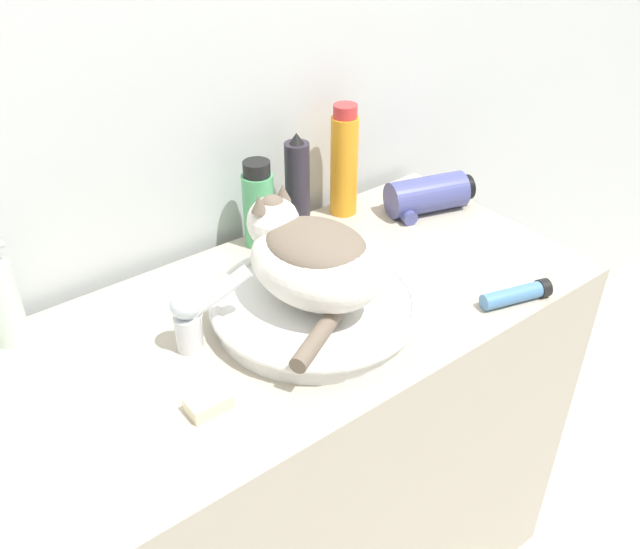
{
  "coord_description": "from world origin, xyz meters",
  "views": [
    {
      "loc": [
        -0.52,
        -0.52,
        1.57
      ],
      "look_at": [
        0.05,
        0.21,
        0.94
      ],
      "focal_mm": 38.0,
      "sensor_mm": 36.0,
      "label": 1
    }
  ],
  "objects_px": {
    "faucet": "(194,313)",
    "shampoo_bottle_tall": "(344,162)",
    "soap_bar": "(209,403)",
    "mouthwash_bottle": "(259,205)",
    "soap_pump_bottle": "(1,302)",
    "hairspray_can_black": "(297,186)",
    "hair_dryer": "(426,195)",
    "cream_tube": "(517,295)",
    "cat": "(311,256)"
  },
  "relations": [
    {
      "from": "faucet",
      "to": "mouthwash_bottle",
      "type": "xyz_separation_m",
      "value": [
        0.26,
        0.21,
        0.02
      ]
    },
    {
      "from": "cat",
      "to": "hairspray_can_black",
      "type": "bearing_deg",
      "value": -41.61
    },
    {
      "from": "faucet",
      "to": "soap_bar",
      "type": "distance_m",
      "value": 0.16
    },
    {
      "from": "soap_pump_bottle",
      "to": "hair_dryer",
      "type": "bearing_deg",
      "value": -7.12
    },
    {
      "from": "shampoo_bottle_tall",
      "to": "hair_dryer",
      "type": "distance_m",
      "value": 0.2
    },
    {
      "from": "cream_tube",
      "to": "hair_dryer",
      "type": "distance_m",
      "value": 0.36
    },
    {
      "from": "hairspray_can_black",
      "to": "hair_dryer",
      "type": "xyz_separation_m",
      "value": [
        0.27,
        -0.11,
        -0.06
      ]
    },
    {
      "from": "soap_pump_bottle",
      "to": "shampoo_bottle_tall",
      "type": "distance_m",
      "value": 0.72
    },
    {
      "from": "cream_tube",
      "to": "soap_bar",
      "type": "height_order",
      "value": "cream_tube"
    },
    {
      "from": "mouthwash_bottle",
      "to": "shampoo_bottle_tall",
      "type": "relative_size",
      "value": 0.74
    },
    {
      "from": "faucet",
      "to": "shampoo_bottle_tall",
      "type": "bearing_deg",
      "value": 39.19
    },
    {
      "from": "soap_bar",
      "to": "hairspray_can_black",
      "type": "bearing_deg",
      "value": 39.82
    },
    {
      "from": "soap_pump_bottle",
      "to": "soap_bar",
      "type": "height_order",
      "value": "soap_pump_bottle"
    },
    {
      "from": "faucet",
      "to": "soap_bar",
      "type": "height_order",
      "value": "faucet"
    },
    {
      "from": "soap_pump_bottle",
      "to": "hair_dryer",
      "type": "height_order",
      "value": "soap_pump_bottle"
    },
    {
      "from": "cat",
      "to": "hair_dryer",
      "type": "bearing_deg",
      "value": -80.62
    },
    {
      "from": "soap_bar",
      "to": "faucet",
      "type": "bearing_deg",
      "value": 67.33
    },
    {
      "from": "faucet",
      "to": "hair_dryer",
      "type": "distance_m",
      "value": 0.64
    },
    {
      "from": "cream_tube",
      "to": "hair_dryer",
      "type": "xyz_separation_m",
      "value": [
        0.11,
        0.34,
        0.02
      ]
    },
    {
      "from": "soap_pump_bottle",
      "to": "shampoo_bottle_tall",
      "type": "xyz_separation_m",
      "value": [
        0.72,
        0.0,
        0.04
      ]
    },
    {
      "from": "cream_tube",
      "to": "shampoo_bottle_tall",
      "type": "bearing_deg",
      "value": 94.22
    },
    {
      "from": "cat",
      "to": "shampoo_bottle_tall",
      "type": "relative_size",
      "value": 1.2
    },
    {
      "from": "faucet",
      "to": "shampoo_bottle_tall",
      "type": "distance_m",
      "value": 0.53
    },
    {
      "from": "faucet",
      "to": "mouthwash_bottle",
      "type": "bearing_deg",
      "value": 54.2
    },
    {
      "from": "cream_tube",
      "to": "hair_dryer",
      "type": "height_order",
      "value": "hair_dryer"
    },
    {
      "from": "hairspray_can_black",
      "to": "cream_tube",
      "type": "height_order",
      "value": "hairspray_can_black"
    },
    {
      "from": "shampoo_bottle_tall",
      "to": "cream_tube",
      "type": "distance_m",
      "value": 0.46
    },
    {
      "from": "shampoo_bottle_tall",
      "to": "hair_dryer",
      "type": "xyz_separation_m",
      "value": [
        0.15,
        -0.11,
        -0.08
      ]
    },
    {
      "from": "mouthwash_bottle",
      "to": "hairspray_can_black",
      "type": "xyz_separation_m",
      "value": [
        0.1,
        0.0,
        0.01
      ]
    },
    {
      "from": "soap_bar",
      "to": "mouthwash_bottle",
      "type": "bearing_deg",
      "value": 47.26
    },
    {
      "from": "faucet",
      "to": "soap_bar",
      "type": "bearing_deg",
      "value": -97.02
    },
    {
      "from": "cat",
      "to": "soap_bar",
      "type": "xyz_separation_m",
      "value": [
        -0.26,
        -0.09,
        -0.11
      ]
    },
    {
      "from": "soap_pump_bottle",
      "to": "cream_tube",
      "type": "bearing_deg",
      "value": -30.97
    },
    {
      "from": "hair_dryer",
      "to": "soap_bar",
      "type": "distance_m",
      "value": 0.72
    },
    {
      "from": "faucet",
      "to": "mouthwash_bottle",
      "type": "relative_size",
      "value": 0.76
    },
    {
      "from": "cat",
      "to": "faucet",
      "type": "height_order",
      "value": "cat"
    },
    {
      "from": "cat",
      "to": "soap_bar",
      "type": "distance_m",
      "value": 0.29
    },
    {
      "from": "hairspray_can_black",
      "to": "cream_tube",
      "type": "xyz_separation_m",
      "value": [
        0.16,
        -0.45,
        -0.09
      ]
    },
    {
      "from": "hair_dryer",
      "to": "soap_bar",
      "type": "relative_size",
      "value": 3.2
    },
    {
      "from": "soap_pump_bottle",
      "to": "cream_tube",
      "type": "xyz_separation_m",
      "value": [
        0.75,
        -0.45,
        -0.06
      ]
    },
    {
      "from": "soap_pump_bottle",
      "to": "mouthwash_bottle",
      "type": "height_order",
      "value": "same"
    },
    {
      "from": "soap_bar",
      "to": "hair_dryer",
      "type": "bearing_deg",
      "value": 19.21
    },
    {
      "from": "shampoo_bottle_tall",
      "to": "hairspray_can_black",
      "type": "height_order",
      "value": "shampoo_bottle_tall"
    },
    {
      "from": "hair_dryer",
      "to": "hairspray_can_black",
      "type": "bearing_deg",
      "value": 175.1
    },
    {
      "from": "cat",
      "to": "cream_tube",
      "type": "xyz_separation_m",
      "value": [
        0.31,
        -0.19,
        -0.11
      ]
    },
    {
      "from": "cat",
      "to": "hairspray_can_black",
      "type": "distance_m",
      "value": 0.3
    },
    {
      "from": "hairspray_can_black",
      "to": "hair_dryer",
      "type": "distance_m",
      "value": 0.3
    },
    {
      "from": "mouthwash_bottle",
      "to": "soap_bar",
      "type": "relative_size",
      "value": 2.81
    },
    {
      "from": "faucet",
      "to": "cream_tube",
      "type": "xyz_separation_m",
      "value": [
        0.51,
        -0.24,
        -0.05
      ]
    },
    {
      "from": "faucet",
      "to": "cream_tube",
      "type": "relative_size",
      "value": 0.99
    }
  ]
}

